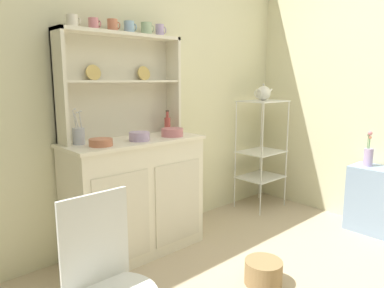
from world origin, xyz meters
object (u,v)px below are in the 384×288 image
(wire_chair, at_px, (106,277))
(cup_cream_0, at_px, (72,21))
(utensil_jar, at_px, (79,136))
(hutch_cabinet, at_px, (135,195))
(jam_bottle, at_px, (167,124))
(bowl_mixing_large, at_px, (101,142))
(bakers_rack, at_px, (262,143))
(flower_vase, at_px, (368,155))
(floor_basket, at_px, (263,272))
(hutch_shelf_unit, at_px, (120,78))
(side_shelf_blue, at_px, (379,201))
(porcelain_teapot, at_px, (263,93))

(wire_chair, height_order, cup_cream_0, cup_cream_0)
(utensil_jar, bearing_deg, hutch_cabinet, -11.36)
(cup_cream_0, bearing_deg, jam_bottle, -2.77)
(cup_cream_0, xyz_separation_m, bowl_mixing_large, (0.06, -0.20, -0.78))
(bakers_rack, bearing_deg, flower_vase, -76.88)
(wire_chair, bearing_deg, floor_basket, -20.30)
(hutch_cabinet, bearing_deg, cup_cream_0, 161.33)
(bakers_rack, distance_m, utensil_jar, 1.91)
(hutch_cabinet, relative_size, cup_cream_0, 11.80)
(bowl_mixing_large, bearing_deg, hutch_shelf_unit, 38.15)
(floor_basket, bearing_deg, jam_bottle, 88.71)
(hutch_shelf_unit, relative_size, bowl_mixing_large, 6.28)
(floor_basket, bearing_deg, hutch_shelf_unit, 108.35)
(bowl_mixing_large, distance_m, jam_bottle, 0.71)
(side_shelf_blue, distance_m, wire_chair, 2.52)
(bowl_mixing_large, height_order, jam_bottle, jam_bottle)
(hutch_shelf_unit, height_order, utensil_jar, hutch_shelf_unit)
(hutch_cabinet, xyz_separation_m, side_shelf_blue, (1.73, -1.11, -0.16))
(porcelain_teapot, bearing_deg, bowl_mixing_large, -178.66)
(bakers_rack, bearing_deg, hutch_shelf_unit, 172.60)
(wire_chair, bearing_deg, porcelain_teapot, 0.15)
(cup_cream_0, bearing_deg, bakers_rack, -4.69)
(bakers_rack, xyz_separation_m, bowl_mixing_large, (-1.81, -0.04, 0.22))
(utensil_jar, bearing_deg, bowl_mixing_large, -61.67)
(bakers_rack, bearing_deg, hutch_cabinet, 178.82)
(hutch_cabinet, bearing_deg, jam_bottle, 12.68)
(wire_chair, relative_size, jam_bottle, 4.58)
(floor_basket, distance_m, porcelain_teapot, 1.82)
(utensil_jar, bearing_deg, cup_cream_0, 64.08)
(flower_vase, bearing_deg, bakers_rack, 103.12)
(bakers_rack, height_order, floor_basket, bakers_rack)
(floor_basket, distance_m, jam_bottle, 1.33)
(hutch_shelf_unit, height_order, jam_bottle, hutch_shelf_unit)
(cup_cream_0, distance_m, porcelain_teapot, 1.94)
(hutch_cabinet, distance_m, bowl_mixing_large, 0.55)
(jam_bottle, relative_size, flower_vase, 0.60)
(bowl_mixing_large, bearing_deg, utensil_jar, 118.33)
(floor_basket, distance_m, flower_vase, 1.49)
(floor_basket, relative_size, porcelain_teapot, 1.04)
(hutch_shelf_unit, height_order, flower_vase, hutch_shelf_unit)
(bakers_rack, distance_m, bowl_mixing_large, 1.82)
(hutch_shelf_unit, xyz_separation_m, cup_cream_0, (-0.36, -0.04, 0.36))
(wire_chair, distance_m, floor_basket, 1.22)
(cup_cream_0, bearing_deg, hutch_cabinet, -18.67)
(utensil_jar, bearing_deg, bakers_rack, -3.27)
(hutch_shelf_unit, distance_m, bowl_mixing_large, 0.57)
(hutch_shelf_unit, bearing_deg, jam_bottle, -11.53)
(bowl_mixing_large, bearing_deg, jam_bottle, 13.09)
(cup_cream_0, distance_m, bowl_mixing_large, 0.80)
(hutch_shelf_unit, xyz_separation_m, flower_vase, (1.73, -1.16, -0.65))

